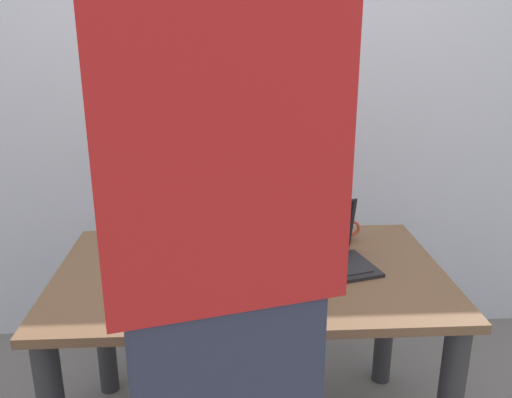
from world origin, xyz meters
TOP-DOWN VIEW (x-y plane):
  - desk at (0.00, 0.00)m, footprint 1.30×0.77m
  - laptop at (0.23, 0.02)m, footprint 0.41×0.33m
  - beer_bottle_dark at (-0.13, 0.12)m, footprint 0.07×0.07m
  - beer_bottle_green at (-0.19, 0.03)m, footprint 0.07×0.07m
  - beer_bottle_brown at (-0.07, -0.03)m, footprint 0.07×0.07m
  - beer_bottle_amber at (-0.15, -0.03)m, footprint 0.06×0.06m
  - person_figure at (-0.09, -0.66)m, footprint 0.49×0.35m
  - coffee_mug at (0.36, 0.23)m, footprint 0.12×0.08m
  - back_wall at (0.00, 0.84)m, footprint 6.00×0.10m

SIDE VIEW (x-z plane):
  - desk at x=0.00m, z-range 0.21..0.92m
  - coffee_mug at x=0.36m, z-range 0.70..0.80m
  - laptop at x=0.23m, z-range 0.65..0.85m
  - beer_bottle_brown at x=-0.07m, z-range 0.67..0.93m
  - beer_bottle_dark at x=-0.13m, z-range 0.67..0.96m
  - beer_bottle_green at x=-0.19m, z-range 0.66..0.97m
  - beer_bottle_amber at x=-0.15m, z-range 0.67..1.00m
  - person_figure at x=-0.09m, z-range 0.00..1.86m
  - back_wall at x=0.00m, z-range 0.00..2.60m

